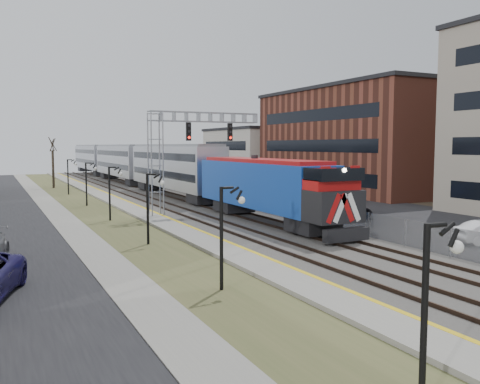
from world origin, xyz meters
TOP-DOWN VIEW (x-y plane):
  - ground at (0.00, 0.00)m, footprint 160.00×160.00m
  - sidewalk at (-7.00, 35.00)m, footprint 2.00×120.00m
  - grass_median at (-4.00, 35.00)m, footprint 4.00×120.00m
  - platform at (-1.00, 35.00)m, footprint 2.00×120.00m
  - ballast_bed at (4.00, 35.00)m, footprint 8.00×120.00m
  - parking_lot at (16.00, 35.00)m, footprint 16.00×120.00m
  - platform_edge at (-0.12, 35.00)m, footprint 0.24×120.00m
  - track_near at (2.00, 35.00)m, footprint 1.58×120.00m
  - track_far at (5.50, 35.00)m, footprint 1.58×120.00m
  - train at (5.50, 57.04)m, footprint 3.00×85.85m
  - signal_gantry at (1.22, 27.99)m, footprint 9.00×1.07m
  - lampposts at (-4.00, 18.29)m, footprint 0.14×62.14m
  - fence at (8.20, 35.00)m, footprint 0.04×120.00m
  - buildings_east at (30.00, 31.18)m, footprint 16.00×76.00m
  - car_lot_c at (11.75, 21.09)m, footprint 4.78×2.25m
  - car_lot_d at (11.97, 27.79)m, footprint 5.54×3.61m
  - car_lot_e at (12.05, 22.96)m, footprint 4.44×2.91m
  - car_lot_f at (11.86, 33.23)m, footprint 4.81×2.77m

SIDE VIEW (x-z plane):
  - ground at x=0.00m, z-range 0.00..0.00m
  - parking_lot at x=16.00m, z-range 0.00..0.04m
  - grass_median at x=-4.00m, z-range 0.00..0.06m
  - sidewalk at x=-7.00m, z-range 0.00..0.08m
  - ballast_bed at x=4.00m, z-range 0.00..0.20m
  - platform at x=-1.00m, z-range 0.00..0.24m
  - platform_edge at x=-0.12m, z-range 0.24..0.25m
  - track_near at x=2.00m, z-range 0.20..0.35m
  - track_far at x=5.50m, z-range 0.20..0.35m
  - car_lot_c at x=11.75m, z-range 0.00..1.32m
  - car_lot_e at x=12.05m, z-range 0.00..1.40m
  - car_lot_d at x=11.97m, z-range 0.00..1.49m
  - car_lot_f at x=11.86m, z-range 0.00..1.50m
  - fence at x=8.20m, z-range 0.00..1.60m
  - lampposts at x=-4.00m, z-range 0.00..4.00m
  - train at x=5.50m, z-range 0.26..5.58m
  - signal_gantry at x=1.22m, z-range 1.51..9.66m
  - buildings_east at x=30.00m, z-range -1.19..13.81m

